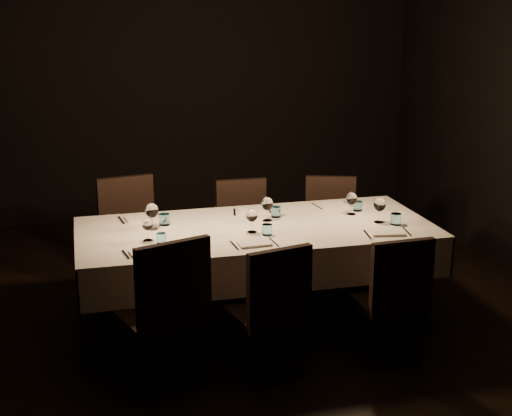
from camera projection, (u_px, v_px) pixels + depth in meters
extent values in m
cube|color=black|center=(256.00, 325.00, 5.29)|extent=(5.00, 6.00, 0.01)
cube|color=black|center=(188.00, 80.00, 7.67)|extent=(5.00, 0.01, 3.00)
cube|color=black|center=(508.00, 284.00, 2.08)|extent=(5.00, 0.01, 3.00)
cube|color=black|center=(256.00, 231.00, 5.09)|extent=(2.40, 1.00, 0.04)
cylinder|color=black|center=(102.00, 320.00, 4.53)|extent=(0.07, 0.07, 0.71)
cylinder|color=black|center=(97.00, 273.00, 5.32)|extent=(0.07, 0.07, 0.71)
cylinder|color=black|center=(423.00, 287.00, 5.06)|extent=(0.07, 0.07, 0.71)
cylinder|color=black|center=(375.00, 249.00, 5.85)|extent=(0.07, 0.07, 0.71)
cube|color=beige|center=(256.00, 227.00, 5.08)|extent=(2.52, 1.12, 0.01)
cube|color=beige|center=(239.00, 225.00, 5.64)|extent=(2.52, 0.01, 0.28)
cube|color=beige|center=(277.00, 274.00, 4.60)|extent=(2.52, 0.01, 0.28)
cube|color=beige|center=(416.00, 233.00, 5.42)|extent=(0.01, 1.12, 0.28)
cube|color=beige|center=(77.00, 262.00, 4.82)|extent=(0.01, 1.12, 0.28)
cylinder|color=black|center=(175.00, 332.00, 4.70)|extent=(0.04, 0.04, 0.41)
cylinder|color=black|center=(204.00, 356.00, 4.38)|extent=(0.04, 0.04, 0.41)
cylinder|color=black|center=(120.00, 347.00, 4.49)|extent=(0.04, 0.04, 0.41)
cylinder|color=black|center=(146.00, 373.00, 4.17)|extent=(0.04, 0.04, 0.41)
cube|color=black|center=(160.00, 317.00, 4.37)|extent=(0.60, 0.60, 0.06)
cube|color=black|center=(174.00, 284.00, 4.13)|extent=(0.46, 0.20, 0.51)
cube|color=beige|center=(145.00, 252.00, 4.53)|extent=(0.21, 0.15, 0.01)
cube|color=silver|center=(126.00, 255.00, 4.50)|extent=(0.04, 0.18, 0.01)
cube|color=silver|center=(165.00, 252.00, 4.56)|extent=(0.04, 0.18, 0.01)
cylinder|color=#B1E3F2|center=(161.00, 238.00, 4.72)|extent=(0.06, 0.06, 0.07)
cylinder|color=white|center=(148.00, 240.00, 4.78)|extent=(0.06, 0.06, 0.00)
cylinder|color=white|center=(148.00, 235.00, 4.77)|extent=(0.01, 0.01, 0.08)
ellipsoid|color=white|center=(147.00, 224.00, 4.75)|extent=(0.08, 0.08, 0.09)
cylinder|color=black|center=(275.00, 329.00, 4.80)|extent=(0.04, 0.04, 0.37)
cylinder|color=black|center=(302.00, 350.00, 4.50)|extent=(0.04, 0.04, 0.37)
cylinder|color=black|center=(229.00, 339.00, 4.64)|extent=(0.04, 0.04, 0.37)
cylinder|color=black|center=(253.00, 362.00, 4.34)|extent=(0.04, 0.04, 0.37)
cube|color=black|center=(265.00, 314.00, 4.51)|extent=(0.52, 0.52, 0.06)
cube|color=black|center=(280.00, 285.00, 4.28)|extent=(0.43, 0.15, 0.46)
cube|color=beige|center=(254.00, 243.00, 4.70)|extent=(0.22, 0.14, 0.02)
cube|color=silver|center=(234.00, 246.00, 4.67)|extent=(0.03, 0.19, 0.01)
cube|color=silver|center=(274.00, 242.00, 4.73)|extent=(0.02, 0.19, 0.01)
cylinder|color=#B1E3F2|center=(267.00, 230.00, 4.89)|extent=(0.07, 0.07, 0.08)
cylinder|color=white|center=(252.00, 232.00, 4.95)|extent=(0.07, 0.07, 0.00)
cylinder|color=white|center=(252.00, 226.00, 4.94)|extent=(0.01, 0.01, 0.08)
ellipsoid|color=white|center=(252.00, 215.00, 4.92)|extent=(0.09, 0.09, 0.10)
cylinder|color=black|center=(396.00, 318.00, 4.97)|extent=(0.04, 0.04, 0.37)
cylinder|color=black|center=(421.00, 339.00, 4.66)|extent=(0.04, 0.04, 0.37)
cylinder|color=black|center=(351.00, 324.00, 4.88)|extent=(0.04, 0.04, 0.37)
cylinder|color=black|center=(373.00, 346.00, 4.56)|extent=(0.04, 0.04, 0.37)
cube|color=black|center=(387.00, 302.00, 4.71)|extent=(0.44, 0.44, 0.05)
cube|color=black|center=(402.00, 275.00, 4.47)|extent=(0.42, 0.07, 0.46)
cube|color=beige|center=(387.00, 232.00, 4.92)|extent=(0.25, 0.19, 0.02)
cube|color=silver|center=(367.00, 235.00, 4.89)|extent=(0.05, 0.21, 0.01)
cube|color=silver|center=(407.00, 232.00, 4.96)|extent=(0.05, 0.21, 0.01)
cylinder|color=#B1E3F2|center=(396.00, 219.00, 5.11)|extent=(0.08, 0.08, 0.08)
cylinder|color=white|center=(379.00, 222.00, 5.18)|extent=(0.07, 0.07, 0.00)
cylinder|color=white|center=(379.00, 216.00, 5.16)|extent=(0.01, 0.01, 0.09)
ellipsoid|color=white|center=(380.00, 204.00, 5.14)|extent=(0.09, 0.09, 0.11)
cylinder|color=black|center=(118.00, 284.00, 5.53)|extent=(0.04, 0.04, 0.40)
cylinder|color=black|center=(107.00, 268.00, 5.86)|extent=(0.04, 0.04, 0.40)
cylinder|color=black|center=(165.00, 277.00, 5.67)|extent=(0.04, 0.04, 0.40)
cylinder|color=black|center=(151.00, 262.00, 6.00)|extent=(0.04, 0.04, 0.40)
cube|color=black|center=(134.00, 246.00, 5.70)|extent=(0.53, 0.53, 0.06)
cube|color=black|center=(126.00, 206.00, 5.80)|extent=(0.46, 0.13, 0.50)
cube|color=beige|center=(142.00, 218.00, 5.25)|extent=(0.25, 0.18, 0.02)
cube|color=silver|center=(121.00, 220.00, 5.21)|extent=(0.04, 0.21, 0.01)
cube|color=silver|center=(162.00, 218.00, 5.28)|extent=(0.04, 0.21, 0.01)
cylinder|color=#B1E3F2|center=(165.00, 219.00, 5.11)|extent=(0.08, 0.08, 0.08)
cylinder|color=white|center=(153.00, 229.00, 5.02)|extent=(0.07, 0.07, 0.00)
cylinder|color=white|center=(152.00, 223.00, 5.01)|extent=(0.01, 0.01, 0.09)
ellipsoid|color=white|center=(152.00, 210.00, 4.98)|extent=(0.09, 0.09, 0.11)
cylinder|color=black|center=(230.00, 275.00, 5.76)|extent=(0.04, 0.04, 0.37)
cylinder|color=black|center=(222.00, 260.00, 6.08)|extent=(0.04, 0.04, 0.37)
cylinder|color=black|center=(271.00, 271.00, 5.83)|extent=(0.04, 0.04, 0.37)
cylinder|color=black|center=(261.00, 257.00, 6.15)|extent=(0.04, 0.04, 0.37)
cube|color=black|center=(246.00, 242.00, 5.90)|extent=(0.43, 0.43, 0.06)
cube|color=black|center=(241.00, 206.00, 6.00)|extent=(0.42, 0.06, 0.46)
cube|color=beige|center=(252.00, 211.00, 5.45)|extent=(0.24, 0.17, 0.02)
cube|color=silver|center=(235.00, 212.00, 5.41)|extent=(0.05, 0.20, 0.01)
cube|color=silver|center=(270.00, 210.00, 5.48)|extent=(0.05, 0.20, 0.01)
cylinder|color=#B1E3F2|center=(276.00, 212.00, 5.30)|extent=(0.07, 0.07, 0.08)
cylinder|color=white|center=(267.00, 220.00, 5.22)|extent=(0.07, 0.07, 0.00)
cylinder|color=white|center=(267.00, 215.00, 5.20)|extent=(0.01, 0.01, 0.08)
ellipsoid|color=white|center=(267.00, 204.00, 5.18)|extent=(0.09, 0.09, 0.10)
cylinder|color=black|center=(309.00, 268.00, 5.89)|extent=(0.04, 0.04, 0.37)
cylinder|color=black|center=(309.00, 254.00, 6.22)|extent=(0.04, 0.04, 0.37)
cylinder|color=black|center=(351.00, 269.00, 5.87)|extent=(0.04, 0.04, 0.37)
cylinder|color=black|center=(349.00, 255.00, 6.20)|extent=(0.04, 0.04, 0.37)
cube|color=black|center=(330.00, 238.00, 5.99)|extent=(0.54, 0.54, 0.06)
cube|color=black|center=(330.00, 203.00, 6.09)|extent=(0.42, 0.18, 0.46)
cube|color=beige|center=(333.00, 205.00, 5.60)|extent=(0.23, 0.16, 0.02)
cube|color=silver|center=(317.00, 207.00, 5.57)|extent=(0.04, 0.19, 0.01)
cube|color=silver|center=(349.00, 204.00, 5.63)|extent=(0.03, 0.19, 0.01)
cylinder|color=#B1E3F2|center=(358.00, 206.00, 5.46)|extent=(0.07, 0.07, 0.07)
cylinder|color=white|center=(351.00, 214.00, 5.37)|extent=(0.06, 0.06, 0.00)
cylinder|color=white|center=(351.00, 209.00, 5.36)|extent=(0.01, 0.01, 0.08)
ellipsoid|color=white|center=(352.00, 199.00, 5.34)|extent=(0.08, 0.08, 0.10)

